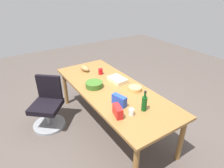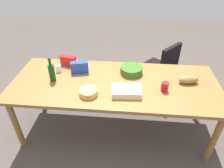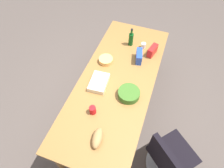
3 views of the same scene
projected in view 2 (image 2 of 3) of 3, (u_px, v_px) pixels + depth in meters
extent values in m
plane|color=#4E453F|center=(114.00, 127.00, 2.86)|extent=(10.00, 10.00, 0.00)
cube|color=olive|center=(115.00, 84.00, 2.42)|extent=(2.47, 0.99, 0.04)
cylinder|color=olive|center=(16.00, 125.00, 2.41)|extent=(0.07, 0.07, 0.74)
cylinder|color=olive|center=(214.00, 139.00, 2.23)|extent=(0.07, 0.07, 0.74)
cylinder|color=olive|center=(42.00, 85.00, 3.07)|extent=(0.07, 0.07, 0.74)
cylinder|color=olive|center=(196.00, 94.00, 2.89)|extent=(0.07, 0.07, 0.74)
cylinder|color=gray|center=(153.00, 88.00, 3.57)|extent=(0.56, 0.56, 0.05)
cylinder|color=gray|center=(155.00, 79.00, 3.45)|extent=(0.06, 0.06, 0.37)
cube|color=black|center=(156.00, 69.00, 3.34)|extent=(0.68, 0.68, 0.09)
cube|color=black|center=(170.00, 60.00, 3.06)|extent=(0.33, 0.36, 0.44)
cube|color=#2243B1|center=(80.00, 67.00, 2.55)|extent=(0.23, 0.13, 0.15)
cylinder|color=#0D4515|center=(52.00, 73.00, 2.39)|extent=(0.09, 0.09, 0.20)
cylinder|color=#0D4515|center=(50.00, 63.00, 2.30)|extent=(0.04, 0.04, 0.08)
cylinder|color=black|center=(49.00, 59.00, 2.28)|extent=(0.05, 0.05, 0.01)
cylinder|color=#376321|center=(131.00, 70.00, 2.55)|extent=(0.33, 0.33, 0.09)
ellipsoid|color=#9C7443|center=(189.00, 79.00, 2.37)|extent=(0.25, 0.14, 0.10)
cube|color=beige|center=(126.00, 91.00, 2.21)|extent=(0.34, 0.24, 0.07)
cylinder|color=white|center=(59.00, 68.00, 2.59)|extent=(0.07, 0.07, 0.09)
cube|color=red|center=(68.00, 61.00, 2.69)|extent=(0.21, 0.13, 0.14)
cylinder|color=red|center=(165.00, 87.00, 2.24)|extent=(0.08, 0.08, 0.11)
cylinder|color=#E3A458|center=(88.00, 92.00, 2.20)|extent=(0.24, 0.24, 0.07)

